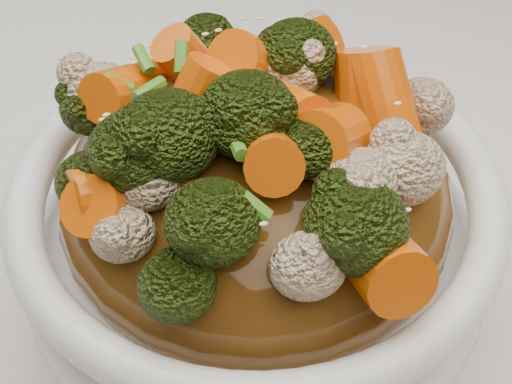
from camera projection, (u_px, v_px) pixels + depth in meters
name	position (u px, v px, depth m)	size (l,w,h in m)	color
tablecloth	(307.00, 281.00, 0.44)	(1.20, 0.80, 0.04)	silver
bowl	(256.00, 240.00, 0.38)	(0.22, 0.22, 0.09)	white
sauce_base	(256.00, 197.00, 0.36)	(0.18, 0.18, 0.10)	#56320E
carrots	(256.00, 85.00, 0.31)	(0.18, 0.18, 0.05)	#DA5607
broccoli	(256.00, 87.00, 0.31)	(0.18, 0.18, 0.05)	black
cauliflower	(256.00, 91.00, 0.31)	(0.18, 0.18, 0.04)	beige
scallions	(256.00, 83.00, 0.31)	(0.13, 0.13, 0.02)	#3B7E1D
sesame_seeds	(256.00, 83.00, 0.31)	(0.16, 0.16, 0.01)	beige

